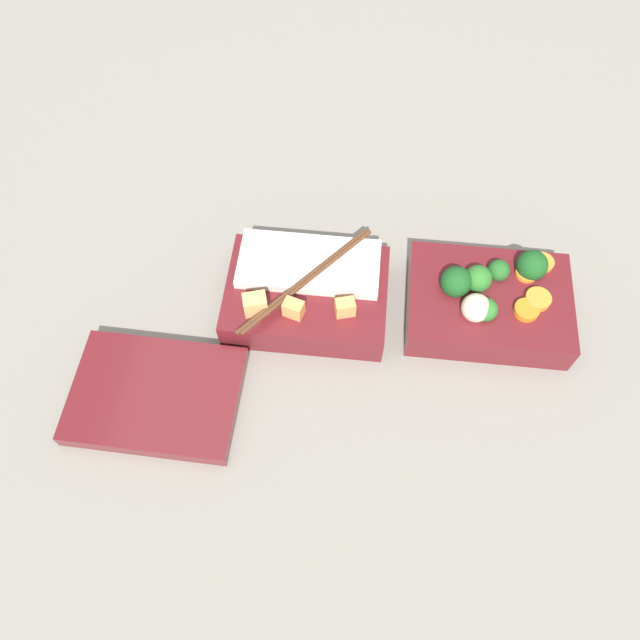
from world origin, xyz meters
TOP-DOWN VIEW (x-y plane):
  - ground_plane at (0.00, 0.00)m, footprint 3.00×3.00m
  - bento_tray_vegetable at (-0.11, -0.01)m, footprint 0.19×0.14m
  - bento_tray_rice at (0.10, -0.00)m, footprint 0.19×0.16m
  - bento_lid at (0.25, 0.14)m, footprint 0.19×0.14m

SIDE VIEW (x-z plane):
  - ground_plane at x=0.00m, z-range 0.00..0.00m
  - bento_lid at x=0.25m, z-range 0.00..0.02m
  - bento_tray_rice at x=0.10m, z-range -0.01..0.06m
  - bento_tray_vegetable at x=-0.11m, z-range -0.01..0.06m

